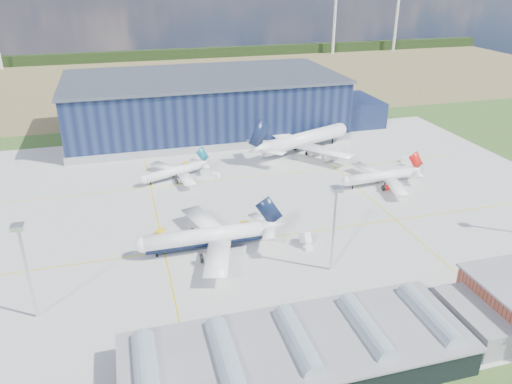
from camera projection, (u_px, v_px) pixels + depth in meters
name	position (u px, v px, depth m)	size (l,w,h in m)	color
ground	(261.00, 222.00, 151.14)	(600.00, 600.00, 0.00)	#284D1D
apron	(252.00, 208.00, 159.90)	(220.00, 160.00, 0.08)	#9B9C97
farmland	(173.00, 79.00, 344.17)	(600.00, 220.00, 0.01)	olive
treeline	(160.00, 55.00, 412.71)	(600.00, 8.00, 8.00)	black
hangar	(210.00, 106.00, 230.21)	(145.00, 62.00, 26.10)	#101837
glass_concourse	(315.00, 350.00, 95.39)	(78.00, 23.00, 8.60)	black
light_mast_west	(24.00, 257.00, 103.76)	(2.60, 2.60, 23.00)	silver
light_mast_center	(335.00, 216.00, 120.89)	(2.60, 2.60, 23.00)	silver
airliner_navy	(204.00, 228.00, 133.13)	(41.39, 40.49, 13.50)	white
airliner_red	(380.00, 171.00, 173.97)	(32.97, 32.25, 10.75)	white
airliner_widebody	(305.00, 132.00, 204.25)	(53.82, 52.65, 17.55)	white
airliner_regional	(173.00, 167.00, 179.05)	(29.07, 28.44, 9.48)	white
gse_tug_a	(246.00, 226.00, 146.83)	(2.45, 4.01, 1.67)	yellow
gse_tug_b	(160.00, 232.00, 144.30)	(1.78, 2.67, 1.16)	yellow
gse_van_a	(216.00, 232.00, 142.99)	(2.27, 5.20, 2.27)	white
gse_van_b	(407.00, 160.00, 196.26)	(2.16, 4.71, 2.16)	white
gse_tug_c	(185.00, 164.00, 193.57)	(1.77, 2.83, 1.24)	yellow
gse_cart_b	(216.00, 175.00, 183.55)	(1.94, 2.92, 1.26)	white
airstair	(305.00, 240.00, 137.94)	(1.81, 4.52, 2.89)	white
car_a	(418.00, 300.00, 114.61)	(1.54, 3.82, 1.30)	#99999E
car_b	(498.00, 285.00, 119.98)	(1.27, 3.64, 1.20)	#99999E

